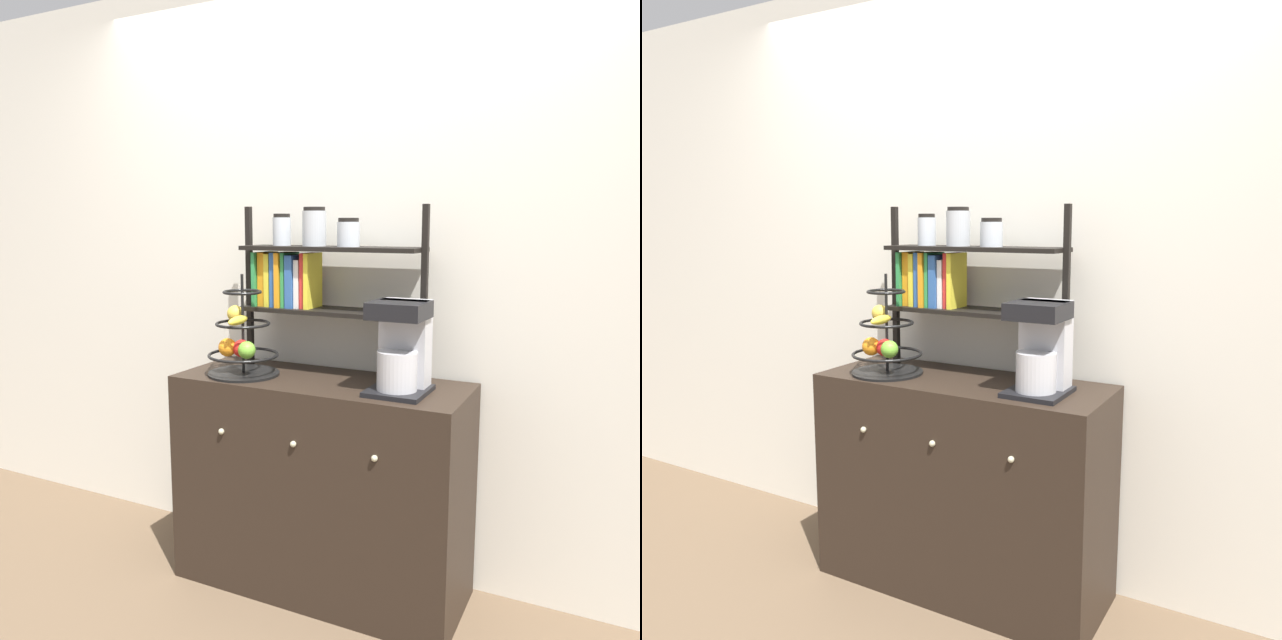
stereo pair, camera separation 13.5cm
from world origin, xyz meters
TOP-DOWN VIEW (x-y plane):
  - ground_plane at (0.00, 0.00)m, footprint 12.00×12.00m
  - wall_back at (0.00, 0.50)m, footprint 7.00×0.05m
  - sideboard at (0.00, 0.23)m, footprint 1.19×0.47m
  - coffee_maker at (0.35, 0.20)m, footprint 0.21×0.24m
  - fruit_stand at (-0.33, 0.15)m, footprint 0.30×0.30m
  - shelf_hutch at (-0.11, 0.34)m, footprint 0.82×0.20m

SIDE VIEW (x-z plane):
  - ground_plane at x=0.00m, z-range 0.00..0.00m
  - sideboard at x=0.00m, z-range 0.00..0.89m
  - fruit_stand at x=-0.33m, z-range 0.81..1.23m
  - coffee_maker at x=0.35m, z-range 0.89..1.23m
  - wall_back at x=0.00m, z-range 0.00..2.60m
  - shelf_hutch at x=-0.11m, z-range 0.97..1.67m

